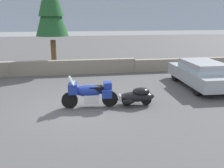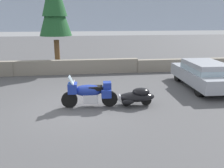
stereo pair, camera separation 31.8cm
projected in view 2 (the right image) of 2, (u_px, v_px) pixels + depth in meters
The scene contains 7 objects.
ground_plane at pixel (77, 108), 9.80m from camera, with size 80.00×80.00×0.00m, color #4C4C4F.
stone_guard_wall at pixel (71, 67), 15.56m from camera, with size 24.00×0.51×0.94m.
distant_ridgeline at pixel (78, 6), 99.46m from camera, with size 240.00×80.00×16.00m, color #99A8BF.
touring_motorcycle at pixel (89, 93), 9.75m from camera, with size 2.31×0.81×1.33m.
car_shaped_trailer at pixel (137, 96), 9.97m from camera, with size 2.22×0.81×0.76m.
sedan_at_right_edge at pixel (203, 74), 12.38m from camera, with size 1.99×4.56×1.41m.
pine_tree_tall at pixel (54, 0), 15.15m from camera, with size 2.09×2.09×7.41m.
Camera 2 is at (0.18, -9.29, 3.58)m, focal length 38.30 mm.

